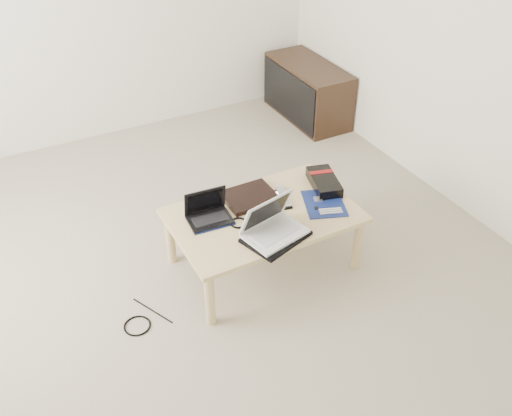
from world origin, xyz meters
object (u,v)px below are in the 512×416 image
white_laptop (272,226)px  gpu_box (324,182)px  netbook (208,214)px  coffee_table (263,220)px  media_cabinet (307,91)px

white_laptop → gpu_box: size_ratio=1.12×
gpu_box → netbook: bearing=177.7°
coffee_table → white_laptop: bearing=-105.5°
coffee_table → white_laptop: white_laptop is taller
media_cabinet → gpu_box: size_ratio=2.66×
coffee_table → white_laptop: (-0.06, -0.20, 0.12)m
netbook → gpu_box: netbook is taller
coffee_table → gpu_box: size_ratio=3.25×
coffee_table → netbook: 0.34m
media_cabinet → netbook: (-1.64, -1.50, 0.19)m
coffee_table → gpu_box: (0.48, 0.07, 0.08)m
gpu_box → media_cabinet: bearing=61.0°
coffee_table → netbook: netbook is taller
netbook → media_cabinet: bearing=42.4°
coffee_table → gpu_box: gpu_box is taller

